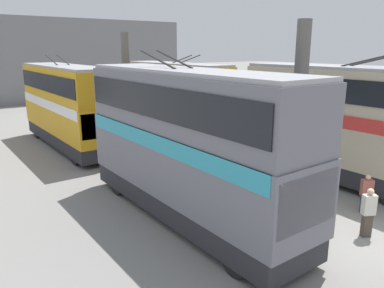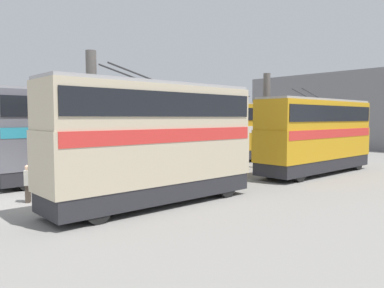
{
  "view_description": "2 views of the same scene",
  "coord_description": "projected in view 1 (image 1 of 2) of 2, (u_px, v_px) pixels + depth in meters",
  "views": [
    {
      "loc": [
        -5.5,
        11.42,
        6.08
      ],
      "look_at": [
        8.74,
        0.97,
        1.52
      ],
      "focal_mm": 35.0,
      "sensor_mm": 36.0,
      "label": 1
    },
    {
      "loc": [
        -5.4,
        -17.1,
        3.79
      ],
      "look_at": [
        10.89,
        1.03,
        2.07
      ],
      "focal_mm": 35.0,
      "sensor_mm": 36.0,
      "label": 2
    }
  ],
  "objects": [
    {
      "name": "depot_back_wall",
      "position": [
        40.0,
        61.0,
        41.07
      ],
      "size": [
        0.5,
        36.0,
        9.36
      ],
      "color": "slate",
      "rests_on": "ground_plane"
    },
    {
      "name": "person_aisle_foreground",
      "position": [
        368.0,
        211.0,
        12.22
      ],
      "size": [
        0.41,
        0.48,
        1.68
      ],
      "rotation": [
        0.0,
        0.0,
        5.78
      ],
      "color": "#473D33",
      "rests_on": "ground_plane"
    },
    {
      "name": "support_column_near",
      "position": [
        298.0,
        121.0,
        14.09
      ],
      "size": [
        0.93,
        0.93,
        7.07
      ],
      "color": "#605B56",
      "rests_on": "ground_plane"
    },
    {
      "name": "person_aisle_midway",
      "position": [
        185.0,
        138.0,
        22.33
      ],
      "size": [
        0.48,
        0.37,
        1.62
      ],
      "rotation": [
        0.0,
        0.0,
        4.37
      ],
      "color": "#2D2D33",
      "rests_on": "ground_plane"
    },
    {
      "name": "person_by_left_row",
      "position": [
        366.0,
        193.0,
        13.95
      ],
      "size": [
        0.44,
        0.48,
        1.54
      ],
      "rotation": [
        0.0,
        0.0,
        5.64
      ],
      "color": "#384251",
      "rests_on": "ground_plane"
    },
    {
      "name": "ground_plane",
      "position": [
        372.0,
        237.0,
        12.35
      ],
      "size": [
        240.0,
        240.0,
        0.0
      ],
      "primitive_type": "plane",
      "color": "gray"
    },
    {
      "name": "bus_left_near",
      "position": [
        339.0,
        117.0,
        17.16
      ],
      "size": [
        9.75,
        2.54,
        5.9
      ],
      "color": "black",
      "rests_on": "ground_plane"
    },
    {
      "name": "bus_right_near",
      "position": [
        187.0,
        137.0,
        13.06
      ],
      "size": [
        10.36,
        2.54,
        6.0
      ],
      "color": "black",
      "rests_on": "ground_plane"
    },
    {
      "name": "support_column_far",
      "position": [
        127.0,
        89.0,
        25.12
      ],
      "size": [
        0.93,
        0.93,
        7.07
      ],
      "color": "#605B56",
      "rests_on": "ground_plane"
    },
    {
      "name": "bus_left_far",
      "position": [
        176.0,
        93.0,
        27.72
      ],
      "size": [
        10.66,
        2.54,
        5.62
      ],
      "color": "black",
      "rests_on": "ground_plane"
    },
    {
      "name": "person_by_right_row",
      "position": [
        215.0,
        176.0,
        15.78
      ],
      "size": [
        0.47,
        0.35,
        1.6
      ],
      "rotation": [
        0.0,
        0.0,
        1.27
      ],
      "color": "#2D2D33",
      "rests_on": "ground_plane"
    },
    {
      "name": "oil_drum",
      "position": [
        152.0,
        150.0,
        21.41
      ],
      "size": [
        0.57,
        0.57,
        0.8
      ],
      "color": "#933828",
      "rests_on": "ground_plane"
    },
    {
      "name": "bus_right_mid",
      "position": [
        68.0,
        102.0,
        22.97
      ],
      "size": [
        10.7,
        2.54,
        5.67
      ],
      "color": "black",
      "rests_on": "ground_plane"
    }
  ]
}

